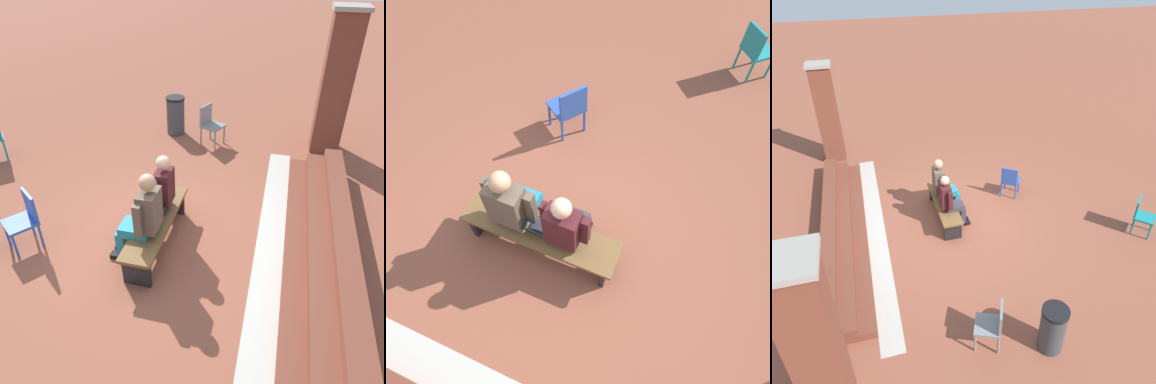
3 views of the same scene
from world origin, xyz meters
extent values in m
plane|color=brown|center=(0.00, 0.00, 0.00)|extent=(60.00, 60.00, 0.00)
cube|color=#B7B2A8|center=(0.12, 1.77, 0.00)|extent=(6.51, 0.40, 0.01)
cube|color=brown|center=(0.12, 2.42, 0.07)|extent=(5.71, 0.90, 0.15)
cube|color=brown|center=(0.12, 2.57, 0.22)|extent=(5.71, 0.60, 0.15)
cube|color=brown|center=(0.12, 2.72, 0.38)|extent=(5.71, 0.30, 0.15)
cube|color=brown|center=(-3.67, 2.62, 1.35)|extent=(0.56, 0.56, 2.71)
cube|color=gray|center=(-3.67, 2.62, 2.75)|extent=(0.64, 0.64, 0.08)
cube|color=brown|center=(0.12, 0.16, 0.42)|extent=(1.80, 0.44, 0.05)
cube|color=black|center=(-0.68, 0.16, 0.20)|extent=(0.06, 0.37, 0.40)
cube|color=black|center=(0.92, 0.16, 0.20)|extent=(0.06, 0.37, 0.40)
cube|color=#383842|center=(-0.18, 0.00, 0.50)|extent=(0.31, 0.36, 0.13)
cube|color=#383842|center=(-0.26, -0.18, 0.23)|extent=(0.10, 0.11, 0.45)
cube|color=black|center=(-0.26, -0.23, 0.03)|extent=(0.10, 0.22, 0.06)
cube|color=#383842|center=(-0.10, -0.18, 0.23)|extent=(0.10, 0.11, 0.45)
cube|color=black|center=(-0.10, -0.23, 0.03)|extent=(0.10, 0.22, 0.06)
cube|color=#47191E|center=(-0.18, 0.20, 0.82)|extent=(0.34, 0.22, 0.51)
cube|color=#195133|center=(-0.18, 0.09, 0.79)|extent=(0.05, 0.01, 0.30)
cube|color=#47191E|center=(-0.40, 0.14, 0.80)|extent=(0.08, 0.09, 0.43)
cube|color=#47191E|center=(0.04, 0.14, 0.80)|extent=(0.08, 0.09, 0.43)
sphere|color=#DBAD89|center=(-0.18, 0.20, 1.20)|extent=(0.20, 0.20, 0.20)
cube|color=teal|center=(0.44, -0.01, 0.51)|extent=(0.33, 0.39, 0.14)
cube|color=teal|center=(0.35, -0.21, 0.23)|extent=(0.11, 0.12, 0.45)
cube|color=black|center=(0.35, -0.27, 0.03)|extent=(0.11, 0.24, 0.07)
cube|color=teal|center=(0.53, -0.21, 0.23)|extent=(0.11, 0.12, 0.45)
cube|color=black|center=(0.53, -0.27, 0.03)|extent=(0.11, 0.24, 0.07)
cube|color=brown|center=(0.44, 0.20, 0.85)|extent=(0.37, 0.24, 0.55)
cube|color=brown|center=(0.20, 0.14, 0.83)|extent=(0.09, 0.10, 0.47)
cube|color=brown|center=(0.68, 0.14, 0.83)|extent=(0.09, 0.10, 0.47)
sphere|color=tan|center=(0.44, 0.20, 1.27)|extent=(0.22, 0.22, 0.22)
cube|color=black|center=(0.08, 0.12, 0.46)|extent=(0.32, 0.22, 0.02)
cube|color=#2D2D33|center=(0.08, 0.11, 0.47)|extent=(0.29, 0.15, 0.00)
cube|color=black|center=(0.08, 0.27, 0.57)|extent=(0.32, 0.07, 0.19)
cube|color=#33519E|center=(0.08, 0.26, 0.57)|extent=(0.28, 0.06, 0.17)
cube|color=#2D56B7|center=(0.62, -1.68, 0.42)|extent=(0.59, 0.59, 0.04)
cube|color=#2D56B7|center=(0.47, -1.56, 0.64)|extent=(0.27, 0.35, 0.40)
cylinder|color=#2D56B7|center=(0.66, -1.93, 0.20)|extent=(0.04, 0.04, 0.40)
cylinder|color=#2D56B7|center=(0.87, -1.63, 0.20)|extent=(0.04, 0.04, 0.40)
cylinder|color=#2D56B7|center=(0.37, -1.72, 0.20)|extent=(0.04, 0.04, 0.40)
cylinder|color=#2D56B7|center=(0.58, -1.42, 0.20)|extent=(0.04, 0.04, 0.40)
cylinder|color=teal|center=(-1.87, -3.89, 0.20)|extent=(0.04, 0.04, 0.40)
cylinder|color=teal|center=(-1.61, -3.65, 0.20)|extent=(0.04, 0.04, 0.40)
cube|color=gray|center=(-3.30, 0.28, 0.42)|extent=(0.55, 0.55, 0.04)
cube|color=gray|center=(-3.37, 0.11, 0.64)|extent=(0.38, 0.19, 0.40)
cylinder|color=gray|center=(-3.06, 0.38, 0.20)|extent=(0.04, 0.04, 0.40)
cylinder|color=gray|center=(-3.40, 0.52, 0.20)|extent=(0.04, 0.04, 0.40)
cylinder|color=gray|center=(-3.20, 0.05, 0.20)|extent=(0.04, 0.04, 0.40)
cylinder|color=gray|center=(-3.53, 0.19, 0.20)|extent=(0.04, 0.04, 0.40)
cylinder|color=#383D42|center=(-3.64, -0.65, 0.40)|extent=(0.40, 0.40, 0.80)
cylinder|color=black|center=(-3.64, -0.65, 0.83)|extent=(0.42, 0.42, 0.06)
camera|label=1|loc=(4.02, 1.67, 3.69)|focal=35.00mm
camera|label=2|loc=(-0.96, 1.67, 4.13)|focal=35.00mm
camera|label=3|loc=(-6.76, 1.67, 5.36)|focal=35.00mm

